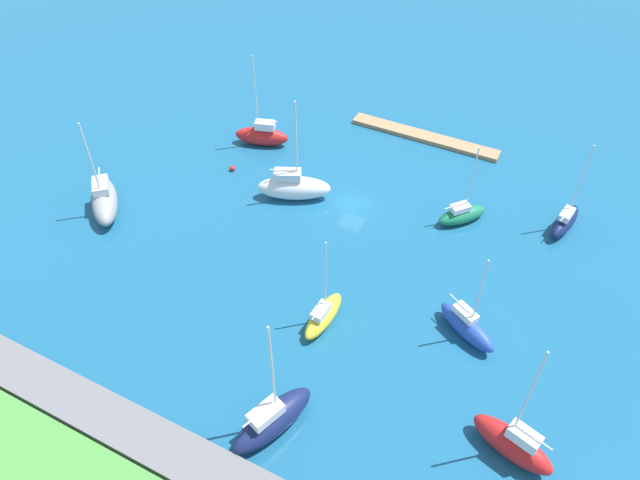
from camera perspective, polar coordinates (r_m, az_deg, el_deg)
name	(u,v)px	position (r m, az deg, el deg)	size (l,w,h in m)	color
water	(353,205)	(65.25, 3.10, 3.29)	(160.00, 160.00, 0.00)	#19567F
pier_dock	(424,137)	(76.15, 9.85, 9.63)	(18.56, 2.00, 0.52)	#997A56
breakwater	(172,452)	(48.21, -13.86, -18.96)	(59.78, 3.65, 1.01)	slate
sailboat_red_near_pier	(262,135)	(73.77, -5.53, 9.86)	(6.76, 3.81, 11.61)	red
sailboat_navy_west_end	(565,221)	(66.59, 22.20, 1.71)	(2.75, 6.00, 10.26)	#141E4C
sailboat_blue_off_beacon	(467,326)	(53.90, 13.74, -7.89)	(6.29, 4.55, 9.57)	#2347B2
sailboat_gray_far_south	(104,200)	(67.51, -19.74, 3.55)	(6.98, 7.27, 11.27)	gray
sailboat_white_inner_mooring	(294,187)	(65.28, -2.51, 5.06)	(8.21, 5.55, 12.05)	white
sailboat_yellow_east_end	(323,315)	(53.31, 0.32, -7.15)	(2.03, 5.84, 9.68)	yellow
sailboat_green_outer_mooring	(462,214)	(64.37, 13.29, 2.39)	(5.04, 5.40, 9.26)	#19724C
sailboat_red_lone_north	(513,443)	(48.31, 17.83, -17.85)	(6.74, 3.71, 12.39)	red
sailboat_navy_lone_south	(273,419)	(47.37, -4.52, -16.55)	(4.66, 7.75, 12.22)	#141E4C
mooring_buoy_red	(232,168)	(70.51, -8.30, 6.75)	(0.63, 0.63, 0.63)	red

